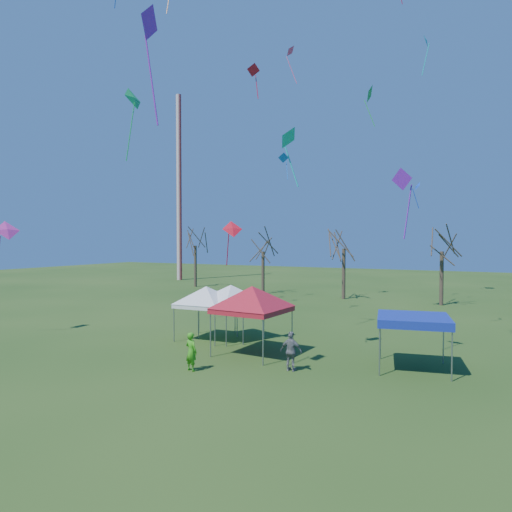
{
  "coord_description": "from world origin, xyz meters",
  "views": [
    {
      "loc": [
        9.34,
        -16.59,
        5.42
      ],
      "look_at": [
        -0.59,
        3.0,
        4.65
      ],
      "focal_mm": 32.0,
      "sensor_mm": 36.0,
      "label": 1
    }
  ],
  "objects_px": {
    "tent_white_mid": "(231,289)",
    "tent_blue": "(413,320)",
    "tree_3": "(442,232)",
    "tent_red": "(252,291)",
    "person_grey": "(291,351)",
    "tent_white_west": "(206,290)",
    "person_green": "(191,351)",
    "tree_1": "(263,236)",
    "radio_mast": "(179,188)",
    "tree_0": "(195,231)",
    "tree_2": "(344,231)"
  },
  "relations": [
    {
      "from": "tent_blue",
      "to": "person_grey",
      "type": "xyz_separation_m",
      "value": [
        -4.45,
        -2.54,
        -1.25
      ]
    },
    {
      "from": "tree_3",
      "to": "tent_white_west",
      "type": "distance_m",
      "value": 22.56
    },
    {
      "from": "tent_blue",
      "to": "tree_3",
      "type": "bearing_deg",
      "value": 91.71
    },
    {
      "from": "tent_blue",
      "to": "tent_white_west",
      "type": "bearing_deg",
      "value": 174.82
    },
    {
      "from": "tent_red",
      "to": "tree_1",
      "type": "bearing_deg",
      "value": 114.8
    },
    {
      "from": "radio_mast",
      "to": "tent_red",
      "type": "bearing_deg",
      "value": -48.94
    },
    {
      "from": "tent_blue",
      "to": "person_grey",
      "type": "height_order",
      "value": "tent_blue"
    },
    {
      "from": "tree_2",
      "to": "tent_blue",
      "type": "relative_size",
      "value": 2.43
    },
    {
      "from": "tree_1",
      "to": "tent_blue",
      "type": "distance_m",
      "value": 27.82
    },
    {
      "from": "radio_mast",
      "to": "person_green",
      "type": "distance_m",
      "value": 45.49
    },
    {
      "from": "tent_white_west",
      "to": "person_grey",
      "type": "xyz_separation_m",
      "value": [
        6.47,
        -3.53,
        -1.88
      ]
    },
    {
      "from": "tree_1",
      "to": "tree_3",
      "type": "bearing_deg",
      "value": -2.06
    },
    {
      "from": "tree_1",
      "to": "person_grey",
      "type": "bearing_deg",
      "value": -61.54
    },
    {
      "from": "tree_2",
      "to": "radio_mast",
      "type": "bearing_deg",
      "value": 159.43
    },
    {
      "from": "tree_3",
      "to": "tent_blue",
      "type": "relative_size",
      "value": 2.35
    },
    {
      "from": "tree_1",
      "to": "tent_red",
      "type": "distance_m",
      "value": 24.62
    },
    {
      "from": "tent_white_mid",
      "to": "person_grey",
      "type": "height_order",
      "value": "tent_white_mid"
    },
    {
      "from": "tent_red",
      "to": "person_grey",
      "type": "xyz_separation_m",
      "value": [
        2.7,
        -1.7,
        -2.21
      ]
    },
    {
      "from": "radio_mast",
      "to": "person_green",
      "type": "bearing_deg",
      "value": -52.97
    },
    {
      "from": "tree_1",
      "to": "person_grey",
      "type": "relative_size",
      "value": 4.6
    },
    {
      "from": "tree_1",
      "to": "person_green",
      "type": "relative_size",
      "value": 4.72
    },
    {
      "from": "tent_white_mid",
      "to": "tent_red",
      "type": "distance_m",
      "value": 3.64
    },
    {
      "from": "tree_3",
      "to": "person_green",
      "type": "xyz_separation_m",
      "value": [
        -7.56,
        -25.14,
        -5.28
      ]
    },
    {
      "from": "tent_red",
      "to": "tent_blue",
      "type": "height_order",
      "value": "tent_red"
    },
    {
      "from": "person_grey",
      "to": "tent_white_mid",
      "type": "bearing_deg",
      "value": -37.73
    },
    {
      "from": "tree_3",
      "to": "tent_white_mid",
      "type": "relative_size",
      "value": 2.2
    },
    {
      "from": "tent_white_west",
      "to": "tent_blue",
      "type": "distance_m",
      "value": 10.99
    },
    {
      "from": "tent_blue",
      "to": "tent_red",
      "type": "bearing_deg",
      "value": -173.34
    },
    {
      "from": "radio_mast",
      "to": "tree_1",
      "type": "relative_size",
      "value": 3.31
    },
    {
      "from": "tree_0",
      "to": "person_green",
      "type": "xyz_separation_m",
      "value": [
        19.32,
        -28.48,
        -5.69
      ]
    },
    {
      "from": "tree_1",
      "to": "tent_blue",
      "type": "xyz_separation_m",
      "value": [
        17.42,
        -21.38,
        -3.72
      ]
    },
    {
      "from": "tree_3",
      "to": "tent_white_west",
      "type": "height_order",
      "value": "tree_3"
    },
    {
      "from": "tree_3",
      "to": "tent_white_mid",
      "type": "height_order",
      "value": "tree_3"
    },
    {
      "from": "radio_mast",
      "to": "tent_red",
      "type": "xyz_separation_m",
      "value": [
        27.5,
        -31.56,
        -9.47
      ]
    },
    {
      "from": "tree_3",
      "to": "tent_red",
      "type": "bearing_deg",
      "value": -106.83
    },
    {
      "from": "radio_mast",
      "to": "person_green",
      "type": "xyz_separation_m",
      "value": [
        26.48,
        -35.1,
        -11.7
      ]
    },
    {
      "from": "tent_white_mid",
      "to": "person_green",
      "type": "bearing_deg",
      "value": -75.23
    },
    {
      "from": "tree_0",
      "to": "tent_blue",
      "type": "xyz_separation_m",
      "value": [
        27.5,
        -24.11,
        -4.41
      ]
    },
    {
      "from": "tree_2",
      "to": "tree_3",
      "type": "relative_size",
      "value": 1.03
    },
    {
      "from": "tree_1",
      "to": "tree_2",
      "type": "relative_size",
      "value": 0.92
    },
    {
      "from": "tree_1",
      "to": "tree_3",
      "type": "height_order",
      "value": "tree_3"
    },
    {
      "from": "tree_1",
      "to": "person_grey",
      "type": "xyz_separation_m",
      "value": [
        12.97,
        -23.92,
        -4.97
      ]
    },
    {
      "from": "radio_mast",
      "to": "tree_2",
      "type": "xyz_separation_m",
      "value": [
        25.63,
        -9.62,
        -6.21
      ]
    },
    {
      "from": "radio_mast",
      "to": "tent_red",
      "type": "relative_size",
      "value": 5.88
    },
    {
      "from": "tree_0",
      "to": "tree_3",
      "type": "relative_size",
      "value": 1.07
    },
    {
      "from": "tree_1",
      "to": "tree_2",
      "type": "xyz_separation_m",
      "value": [
        8.4,
        -0.27,
        0.5
      ]
    },
    {
      "from": "tent_white_mid",
      "to": "tent_blue",
      "type": "height_order",
      "value": "tent_white_mid"
    },
    {
      "from": "person_green",
      "to": "tent_white_west",
      "type": "bearing_deg",
      "value": -50.08
    },
    {
      "from": "radio_mast",
      "to": "tree_3",
      "type": "relative_size",
      "value": 3.16
    },
    {
      "from": "tree_0",
      "to": "tree_2",
      "type": "xyz_separation_m",
      "value": [
        18.48,
        -3.01,
        -0.2
      ]
    }
  ]
}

